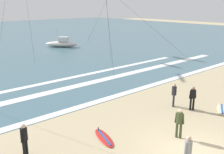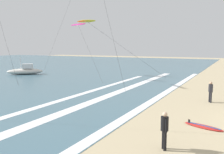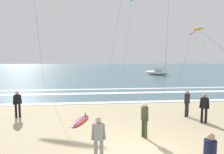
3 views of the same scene
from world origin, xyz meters
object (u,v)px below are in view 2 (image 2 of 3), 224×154
surfer_mid_group (165,127)px  kite_yellow_high_right (87,21)px  offshore_boat (25,71)px  surfboard_foreground_flat (203,126)px  kite_magenta_far_right (78,25)px  surfer_background_far (211,90)px

surfer_mid_group → kite_yellow_high_right: 27.38m
kite_yellow_high_right → offshore_boat: size_ratio=2.47×
surfboard_foreground_flat → kite_magenta_far_right: kite_magenta_far_right is taller
surfer_mid_group → kite_yellow_high_right: kite_yellow_high_right is taller
kite_yellow_high_right → kite_magenta_far_right: kite_yellow_high_right is taller
surfer_mid_group → offshore_boat: 31.19m
surfboard_foreground_flat → offshore_boat: offshore_boat is taller
surfer_background_far → surfboard_foreground_flat: bearing=-177.2°
surfer_mid_group → surfer_background_far: same height
surfer_background_far → kite_yellow_high_right: bearing=59.8°
surfer_background_far → kite_magenta_far_right: 22.44m
kite_yellow_high_right → kite_magenta_far_right: bearing=103.8°
surfer_background_far → offshore_boat: bearing=75.2°
surfboard_foreground_flat → offshore_boat: (13.43, 27.13, 0.51)m
surfboard_foreground_flat → kite_yellow_high_right: 25.75m
surfer_background_far → surfer_mid_group: bearing=175.6°
kite_magenta_far_right → surfer_background_far: bearing=-117.7°
kite_yellow_high_right → kite_magenta_far_right: 1.39m
surfer_background_far → kite_magenta_far_right: bearing=62.3°
kite_yellow_high_right → kite_magenta_far_right: (-0.31, 1.28, -0.43)m
surfer_mid_group → surfboard_foreground_flat: (3.72, -1.09, -0.91)m
surfer_mid_group → kite_magenta_far_right: size_ratio=0.19×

